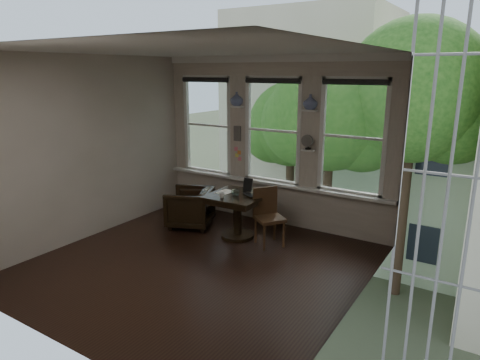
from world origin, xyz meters
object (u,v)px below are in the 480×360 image
Objects in this scene: table at (237,216)px; laptop at (247,195)px; armchair_left at (190,208)px; side_chair_right at (270,218)px; mug at (222,195)px.

table is 2.89× the size of laptop.
armchair_left is at bearing -178.95° from table.
side_chair_right reaches higher than table.
armchair_left is 2.47× the size of laptop.
table is at bearing 125.47° from side_chair_right.
armchair_left is 1.26m from laptop.
mug is (-0.74, -0.27, 0.33)m from side_chair_right.
table is 0.52m from mug.
side_chair_right is 0.53m from laptop.
side_chair_right is 2.95× the size of laptop.
mug reaches higher than table.
laptop is 3.50× the size of mug.
side_chair_right is at bearing 30.01° from laptop.
laptop reaches higher than table.
table is 0.98× the size of side_chair_right.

